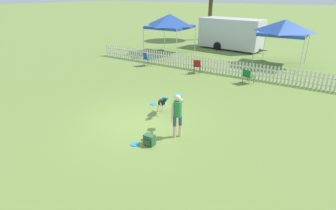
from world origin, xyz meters
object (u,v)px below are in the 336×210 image
frisbee_near_handler (153,104)px  folding_chair_green_right (197,65)px  leaping_dog (162,102)px  canopy_tent_secondary (170,21)px  folding_chair_center (248,75)px  folding_chair_blue_left (147,58)px  canopy_tent_main (285,27)px  backpack_on_grass (149,140)px  equipment_trailer (231,33)px  handler_person (178,111)px  frisbee_near_dog (135,144)px

frisbee_near_handler → folding_chair_green_right: size_ratio=0.31×
leaping_dog → canopy_tent_secondary: bearing=-108.8°
folding_chair_center → folding_chair_blue_left: bearing=19.8°
canopy_tent_main → leaping_dog: bearing=-102.3°
backpack_on_grass → canopy_tent_secondary: bearing=119.0°
leaping_dog → frisbee_near_handler: leaping_dog is taller
leaping_dog → backpack_on_grass: leaping_dog is taller
leaping_dog → frisbee_near_handler: size_ratio=3.44×
folding_chair_blue_left → canopy_tent_main: 9.34m
folding_chair_blue_left → folding_chair_green_right: size_ratio=1.06×
folding_chair_blue_left → canopy_tent_secondary: bearing=-60.4°
folding_chair_blue_left → canopy_tent_main: size_ratio=0.30×
folding_chair_green_right → equipment_trailer: size_ratio=0.14×
folding_chair_green_right → equipment_trailer: equipment_trailer is taller
handler_person → folding_chair_blue_left: size_ratio=1.70×
canopy_tent_main → canopy_tent_secondary: size_ratio=0.97×
folding_chair_center → canopy_tent_main: size_ratio=0.26×
frisbee_near_handler → equipment_trailer: (-1.46, 13.79, 1.34)m
backpack_on_grass → folding_chair_center: (0.84, 7.95, 0.29)m
backpack_on_grass → canopy_tent_main: size_ratio=0.12×
folding_chair_green_right → canopy_tent_main: canopy_tent_main is taller
frisbee_near_handler → folding_chair_center: 5.79m
leaping_dog → folding_chair_green_right: bearing=-125.8°
leaping_dog → frisbee_near_dog: bearing=53.4°
canopy_tent_secondary → canopy_tent_main: bearing=5.8°
backpack_on_grass → folding_chair_center: size_ratio=0.47×
handler_person → canopy_tent_secondary: 13.70m
folding_chair_blue_left → canopy_tent_secondary: canopy_tent_secondary is taller
handler_person → frisbee_near_handler: bearing=92.3°
handler_person → folding_chair_center: handler_person is taller
handler_person → backpack_on_grass: (-0.48, -0.98, -0.78)m
handler_person → frisbee_near_handler: handler_person is taller
frisbee_near_dog → folding_chair_center: (1.24, 8.20, 0.46)m
handler_person → folding_chair_center: size_ratio=1.96×
handler_person → canopy_tent_main: size_ratio=0.52×
folding_chair_center → canopy_tent_secondary: 9.17m
frisbee_near_dog → folding_chair_center: folding_chair_center is taller
backpack_on_grass → canopy_tent_secondary: canopy_tent_secondary is taller
folding_chair_blue_left → frisbee_near_handler: bearing=147.4°
leaping_dog → folding_chair_center: (1.78, 5.76, -0.06)m
handler_person → folding_chair_green_right: 7.82m
frisbee_near_dog → folding_chair_blue_left: folding_chair_blue_left is taller
backpack_on_grass → equipment_trailer: bearing=101.2°
leaping_dog → canopy_tent_main: 11.51m
frisbee_near_handler → canopy_tent_secondary: (-5.07, 9.61, 2.50)m
equipment_trailer → frisbee_near_handler: bearing=-77.7°
leaping_dog → folding_chair_green_right: size_ratio=1.08×
folding_chair_center → equipment_trailer: bearing=-43.6°
frisbee_near_dog → frisbee_near_handler: bearing=114.8°
folding_chair_blue_left → equipment_trailer: 9.00m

